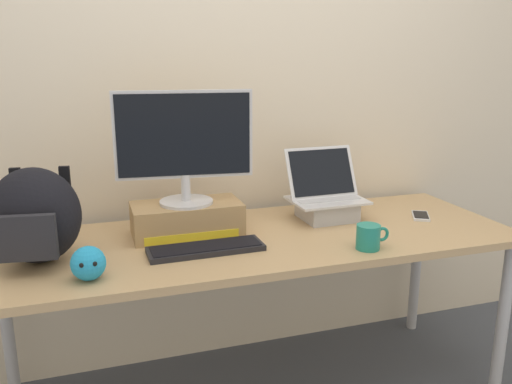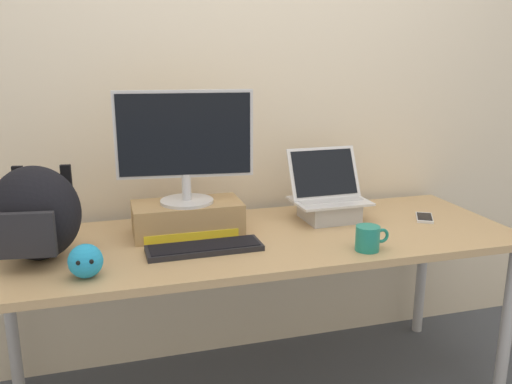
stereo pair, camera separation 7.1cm
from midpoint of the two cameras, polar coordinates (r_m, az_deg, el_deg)
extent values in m
cube|color=beige|center=(2.44, -4.33, 11.61)|extent=(7.00, 0.10, 2.60)
cube|color=tan|center=(2.11, -0.97, -5.14)|extent=(2.08, 0.73, 0.03)
cylinder|color=#B2B2B7|center=(2.48, 24.24, -12.56)|extent=(0.05, 0.05, 0.70)
cylinder|color=#B2B2B7|center=(2.49, -26.01, -12.65)|extent=(0.05, 0.05, 0.70)
cylinder|color=#B2B2B7|center=(2.91, 16.15, -7.73)|extent=(0.05, 0.05, 0.70)
cube|color=#A88456|center=(2.13, -8.40, -2.86)|extent=(0.43, 0.21, 0.13)
cube|color=yellow|center=(2.04, -7.83, -4.85)|extent=(0.36, 0.00, 0.03)
cylinder|color=silver|center=(2.11, -8.47, -1.05)|extent=(0.21, 0.21, 0.01)
cylinder|color=silver|center=(2.10, -8.53, 0.47)|extent=(0.04, 0.04, 0.10)
cube|color=silver|center=(2.05, -8.74, 6.11)|extent=(0.53, 0.08, 0.34)
cube|color=black|center=(2.04, -8.73, 6.07)|extent=(0.50, 0.06, 0.31)
cube|color=#ADADB2|center=(2.32, 6.76, -1.94)|extent=(0.22, 0.21, 0.08)
cube|color=silver|center=(2.31, 6.80, -0.88)|extent=(0.32, 0.24, 0.01)
cube|color=#B7B7BC|center=(2.32, 6.61, -0.62)|extent=(0.28, 0.13, 0.00)
cube|color=silver|center=(2.34, 6.17, 2.11)|extent=(0.32, 0.11, 0.21)
cube|color=black|center=(2.34, 6.21, 2.14)|extent=(0.29, 0.10, 0.19)
cube|color=black|center=(1.95, -6.46, -6.10)|extent=(0.42, 0.14, 0.02)
cube|color=black|center=(1.95, -6.47, -5.79)|extent=(0.40, 0.12, 0.00)
ellipsoid|color=black|center=(1.96, -23.63, -2.36)|extent=(0.33, 0.28, 0.33)
cube|color=#232328|center=(1.85, -24.45, -4.53)|extent=(0.18, 0.06, 0.15)
cube|color=black|center=(2.10, -25.08, -0.98)|extent=(0.04, 0.02, 0.25)
cube|color=black|center=(2.06, -20.61, -0.80)|extent=(0.04, 0.02, 0.25)
cylinder|color=#1E7F70|center=(1.99, 10.96, -4.78)|extent=(0.09, 0.09, 0.09)
torus|color=#1E7F70|center=(2.02, 12.42, -4.46)|extent=(0.06, 0.01, 0.06)
cube|color=silver|center=(2.44, 16.48, -2.48)|extent=(0.13, 0.15, 0.01)
cube|color=black|center=(2.44, 16.49, -2.35)|extent=(0.11, 0.13, 0.00)
sphere|color=#2393CC|center=(1.78, -18.70, -7.28)|extent=(0.11, 0.11, 0.11)
sphere|color=black|center=(1.74, -19.38, -7.46)|extent=(0.02, 0.02, 0.02)
sphere|color=black|center=(1.73, -18.09, -7.37)|extent=(0.02, 0.02, 0.02)
camera|label=1|loc=(0.04, -91.00, -0.26)|focal=37.20mm
camera|label=2|loc=(0.04, 89.00, 0.26)|focal=37.20mm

